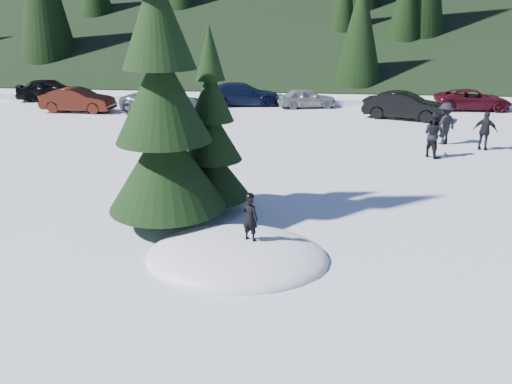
# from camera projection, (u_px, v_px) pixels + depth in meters

# --- Properties ---
(ground) EXTENTS (200.00, 200.00, 0.00)m
(ground) POSITION_uv_depth(u_px,v_px,m) (237.00, 258.00, 12.12)
(ground) COLOR white
(ground) RESTS_ON ground
(snow_mound) EXTENTS (4.48, 3.52, 0.96)m
(snow_mound) POSITION_uv_depth(u_px,v_px,m) (237.00, 258.00, 12.12)
(snow_mound) COLOR white
(snow_mound) RESTS_ON ground
(spruce_tall) EXTENTS (3.20, 3.20, 8.60)m
(spruce_tall) POSITION_uv_depth(u_px,v_px,m) (162.00, 107.00, 12.95)
(spruce_tall) COLOR black
(spruce_tall) RESTS_ON ground
(spruce_short) EXTENTS (2.20, 2.20, 5.37)m
(spruce_short) POSITION_uv_depth(u_px,v_px,m) (212.00, 141.00, 14.55)
(spruce_short) COLOR black
(spruce_short) RESTS_ON ground
(child_skier) EXTENTS (0.48, 0.40, 1.11)m
(child_skier) POSITION_uv_depth(u_px,v_px,m) (250.00, 218.00, 11.78)
(child_skier) COLOR black
(child_skier) RESTS_ON snow_mound
(adult_0) EXTENTS (1.12, 1.15, 1.86)m
(adult_0) POSITION_uv_depth(u_px,v_px,m) (434.00, 135.00, 20.55)
(adult_0) COLOR black
(adult_0) RESTS_ON ground
(adult_1) EXTENTS (1.07, 0.80, 1.69)m
(adult_1) POSITION_uv_depth(u_px,v_px,m) (485.00, 131.00, 21.66)
(adult_1) COLOR black
(adult_1) RESTS_ON ground
(adult_2) EXTENTS (1.40, 1.27, 1.89)m
(adult_2) POSITION_uv_depth(u_px,v_px,m) (445.00, 124.00, 22.67)
(adult_2) COLOR black
(adult_2) RESTS_ON ground
(car_0) EXTENTS (4.80, 3.18, 1.52)m
(car_0) POSITION_uv_depth(u_px,v_px,m) (50.00, 89.00, 34.72)
(car_0) COLOR black
(car_0) RESTS_ON ground
(car_1) EXTENTS (4.43, 1.58, 1.45)m
(car_1) POSITION_uv_depth(u_px,v_px,m) (78.00, 100.00, 30.47)
(car_1) COLOR #3B130A
(car_1) RESTS_ON ground
(car_2) EXTENTS (5.79, 4.21, 1.46)m
(car_2) POSITION_uv_depth(u_px,v_px,m) (163.00, 102.00, 29.62)
(car_2) COLOR #57595F
(car_2) RESTS_ON ground
(car_3) EXTENTS (5.34, 2.97, 1.46)m
(car_3) POSITION_uv_depth(u_px,v_px,m) (242.00, 94.00, 32.77)
(car_3) COLOR black
(car_3) RESTS_ON ground
(car_4) EXTENTS (3.91, 2.30, 1.25)m
(car_4) POSITION_uv_depth(u_px,v_px,m) (307.00, 98.00, 31.92)
(car_4) COLOR gray
(car_4) RESTS_ON ground
(car_5) EXTENTS (4.86, 2.98, 1.51)m
(car_5) POSITION_uv_depth(u_px,v_px,m) (405.00, 106.00, 28.33)
(car_5) COLOR black
(car_5) RESTS_ON ground
(car_6) EXTENTS (4.55, 2.10, 1.26)m
(car_6) POSITION_uv_depth(u_px,v_px,m) (473.00, 100.00, 31.19)
(car_6) COLOR #3E0B15
(car_6) RESTS_ON ground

